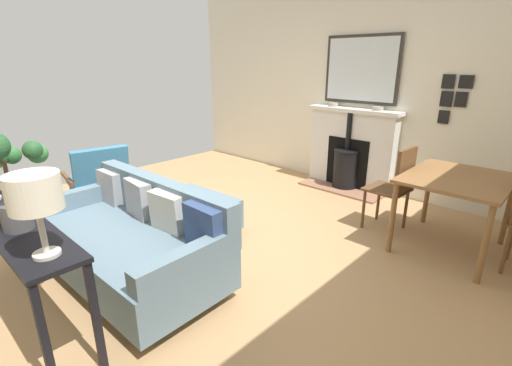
{
  "coord_description": "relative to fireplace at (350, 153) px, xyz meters",
  "views": [
    {
      "loc": [
        2.07,
        2.66,
        1.74
      ],
      "look_at": [
        -0.48,
        0.27,
        0.56
      ],
      "focal_mm": 25.32,
      "sensor_mm": 36.0,
      "label": 1
    }
  ],
  "objects": [
    {
      "name": "ground_plane",
      "position": [
        2.47,
        -0.23,
        -0.5
      ],
      "size": [
        5.34,
        5.81,
        0.01
      ],
      "primitive_type": "cube",
      "color": "tan"
    },
    {
      "name": "wall_left",
      "position": [
        -0.2,
        -0.23,
        0.89
      ],
      "size": [
        0.12,
        5.81,
        2.78
      ],
      "primitive_type": "cube",
      "color": "silver",
      "rests_on": "ground"
    },
    {
      "name": "fireplace",
      "position": [
        0.0,
        0.0,
        0.0
      ],
      "size": [
        0.54,
        1.33,
        1.13
      ],
      "color": "#93664C",
      "rests_on": "ground"
    },
    {
      "name": "mirror_over_mantel",
      "position": [
        -0.11,
        0.0,
        1.13
      ],
      "size": [
        0.04,
        1.06,
        0.89
      ],
      "color": "#2D2823"
    },
    {
      "name": "mantel_bowl_near",
      "position": [
        -0.02,
        -0.34,
        0.66
      ],
      "size": [
        0.14,
        0.14,
        0.05
      ],
      "color": "#9E9384",
      "rests_on": "fireplace"
    },
    {
      "name": "mantel_bowl_far",
      "position": [
        -0.02,
        0.33,
        0.66
      ],
      "size": [
        0.14,
        0.14,
        0.05
      ],
      "color": "#9E9384",
      "rests_on": "fireplace"
    },
    {
      "name": "sofa",
      "position": [
        3.28,
        -0.16,
        -0.16
      ],
      "size": [
        0.92,
        1.82,
        0.79
      ],
      "color": "#B2B2B7",
      "rests_on": "ground"
    },
    {
      "name": "ottoman",
      "position": [
        2.43,
        -0.41,
        -0.26
      ],
      "size": [
        0.61,
        0.86,
        0.4
      ],
      "color": "#B2B2B7",
      "rests_on": "ground"
    },
    {
      "name": "armchair_accent",
      "position": [
        2.86,
        -1.66,
        -0.03
      ],
      "size": [
        0.76,
        0.69,
        0.83
      ],
      "color": "brown",
      "rests_on": "ground"
    },
    {
      "name": "console_table",
      "position": [
        4.06,
        -0.16,
        0.15
      ],
      "size": [
        0.32,
        1.59,
        0.75
      ],
      "color": "black",
      "rests_on": "ground"
    },
    {
      "name": "table_lamp_far_end",
      "position": [
        4.06,
        0.44,
        0.6
      ],
      "size": [
        0.26,
        0.26,
        0.46
      ],
      "color": "beige",
      "rests_on": "console_table"
    },
    {
      "name": "potted_plant",
      "position": [
        4.07,
        -0.04,
        0.64
      ],
      "size": [
        0.49,
        0.37,
        0.64
      ],
      "color": "#4C4C51",
      "rests_on": "console_table"
    },
    {
      "name": "book_stack",
      "position": [
        4.05,
        -0.29,
        0.27
      ],
      "size": [
        0.27,
        0.18,
        0.05
      ],
      "color": "olive",
      "rests_on": "console_table"
    },
    {
      "name": "dining_table",
      "position": [
        0.96,
        1.63,
        0.14
      ],
      "size": [
        1.02,
        0.86,
        0.73
      ],
      "color": "olive",
      "rests_on": "ground"
    },
    {
      "name": "dining_chair_near_fireplace",
      "position": [
        0.97,
        1.07,
        0.04
      ],
      "size": [
        0.42,
        0.42,
        0.92
      ],
      "color": "brown",
      "rests_on": "ground"
    },
    {
      "name": "photo_gallery_row",
      "position": [
        -0.12,
        1.17,
        0.87
      ],
      "size": [
        0.02,
        0.33,
        0.56
      ],
      "color": "black"
    }
  ]
}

